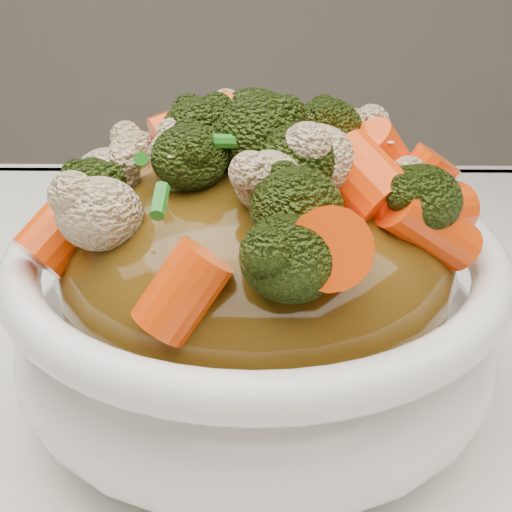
# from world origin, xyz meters

# --- Properties ---
(tablecloth) EXTENTS (1.20, 0.80, 0.04)m
(tablecloth) POSITION_xyz_m (0.00, 0.00, 0.73)
(tablecloth) COLOR silver
(tablecloth) RESTS_ON dining_table
(bowl) EXTENTS (0.25, 0.25, 0.10)m
(bowl) POSITION_xyz_m (0.06, 0.05, 0.80)
(bowl) COLOR white
(bowl) RESTS_ON tablecloth
(sauce_base) EXTENTS (0.20, 0.20, 0.11)m
(sauce_base) POSITION_xyz_m (0.06, 0.05, 0.83)
(sauce_base) COLOR #50360D
(sauce_base) RESTS_ON bowl
(carrots) EXTENTS (0.20, 0.20, 0.06)m
(carrots) POSITION_xyz_m (0.06, 0.05, 0.90)
(carrots) COLOR #FD4908
(carrots) RESTS_ON sauce_base
(broccoli) EXTENTS (0.20, 0.20, 0.05)m
(broccoli) POSITION_xyz_m (0.06, 0.05, 0.90)
(broccoli) COLOR black
(broccoli) RESTS_ON sauce_base
(cauliflower) EXTENTS (0.20, 0.20, 0.04)m
(cauliflower) POSITION_xyz_m (0.06, 0.05, 0.90)
(cauliflower) COLOR beige
(cauliflower) RESTS_ON sauce_base
(scallions) EXTENTS (0.15, 0.15, 0.02)m
(scallions) POSITION_xyz_m (0.06, 0.05, 0.90)
(scallions) COLOR #20701A
(scallions) RESTS_ON sauce_base
(sesame_seeds) EXTENTS (0.18, 0.18, 0.01)m
(sesame_seeds) POSITION_xyz_m (0.06, 0.05, 0.90)
(sesame_seeds) COLOR beige
(sesame_seeds) RESTS_ON sauce_base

